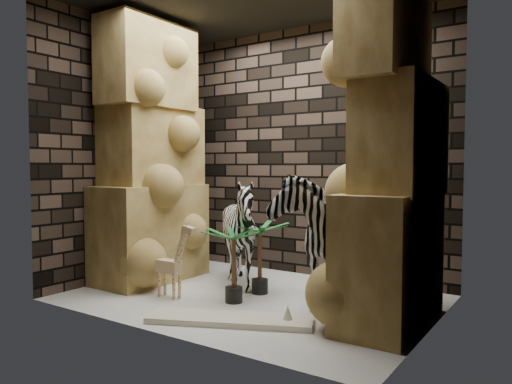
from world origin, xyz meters
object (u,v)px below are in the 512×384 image
Objects in this scene: zebra_left at (240,239)px; palm_back at (234,265)px; giraffe_toy at (169,258)px; zebra_right at (317,226)px; palm_front at (260,257)px; surfboard at (230,319)px.

palm_back is (0.26, -0.47, -0.17)m from zebra_left.
zebra_left is 0.57m from palm_back.
palm_back is (0.64, 0.23, -0.04)m from giraffe_toy.
zebra_right is 0.89m from palm_back.
palm_front is 1.02m from surfboard.
zebra_left is 1.62× the size of palm_back.
palm_back is (-0.03, -0.41, -0.01)m from palm_front.
surfboard is (0.59, -0.97, -0.51)m from zebra_left.
giraffe_toy is 0.68m from palm_back.
zebra_left reaches higher than surfboard.
palm_front is (0.67, 0.64, -0.03)m from giraffe_toy.
palm_front is 0.54× the size of surfboard.
zebra_left is 0.33m from palm_front.
surfboard is (-0.35, -0.94, -0.72)m from zebra_right.
giraffe_toy is at bearing -171.61° from zebra_right.
palm_back is at bearing -165.33° from zebra_right.
giraffe_toy is 1.07m from surfboard.
giraffe_toy reaches higher than surfboard.
giraffe_toy is at bearing -136.12° from palm_front.
zebra_left is 1.56× the size of palm_front.
palm_back is at bearing -93.97° from palm_front.
zebra_left is 1.24m from surfboard.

